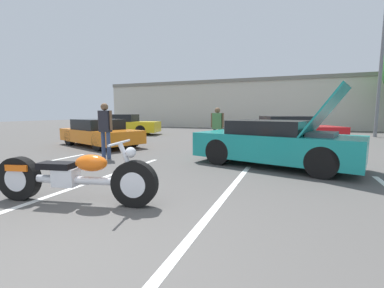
{
  "coord_description": "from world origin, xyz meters",
  "views": [
    {
      "loc": [
        2.05,
        -1.47,
        1.42
      ],
      "look_at": [
        0.21,
        3.22,
        0.8
      ],
      "focal_mm": 24.0,
      "sensor_mm": 36.0,
      "label": 1
    }
  ],
  "objects": [
    {
      "name": "show_car_hood_open",
      "position": [
        1.64,
        5.64,
        0.61
      ],
      "size": [
        4.43,
        2.71,
        2.05
      ],
      "rotation": [
        0.0,
        0.0,
        -0.25
      ],
      "color": "teal",
      "rests_on": "ground"
    },
    {
      "name": "spectator_by_show_car",
      "position": [
        -3.31,
        4.89,
        1.01
      ],
      "size": [
        0.52,
        0.22,
        1.7
      ],
      "color": "#38476B",
      "rests_on": "ground"
    },
    {
      "name": "motorcycle",
      "position": [
        -1.1,
        1.5,
        0.42
      ],
      "size": [
        2.65,
        0.87,
        0.99
      ],
      "rotation": [
        0.0,
        0.0,
        0.21
      ],
      "color": "black",
      "rests_on": "ground"
    },
    {
      "name": "light_pole",
      "position": [
        6.65,
        16.32,
        4.39
      ],
      "size": [
        1.21,
        0.28,
        8.02
      ],
      "color": "slate",
      "rests_on": "ground"
    },
    {
      "name": "ground_plane",
      "position": [
        0.0,
        0.0,
        0.0
      ],
      "size": [
        80.0,
        80.0,
        0.0
      ],
      "primitive_type": "plane",
      "color": "#514F4C"
    },
    {
      "name": "parking_stripe_back",
      "position": [
        1.03,
        2.45,
        0.0
      ],
      "size": [
        0.12,
        5.54,
        0.01
      ],
      "primitive_type": "cube",
      "color": "white",
      "rests_on": "ground"
    },
    {
      "name": "spectator_midground",
      "position": [
        -0.67,
        8.17,
        0.95
      ],
      "size": [
        0.52,
        0.21,
        1.61
      ],
      "color": "#38476B",
      "rests_on": "ground"
    },
    {
      "name": "far_building",
      "position": [
        0.0,
        23.5,
        2.34
      ],
      "size": [
        32.0,
        4.2,
        4.4
      ],
      "color": "beige",
      "rests_on": "ground"
    },
    {
      "name": "parked_car_left_row",
      "position": [
        -8.28,
        12.43,
        0.62
      ],
      "size": [
        4.97,
        2.84,
        1.3
      ],
      "rotation": [
        0.0,
        0.0,
        0.25
      ],
      "color": "yellow",
      "rests_on": "ground"
    },
    {
      "name": "parked_car_mid_right_row",
      "position": [
        1.9,
        10.69,
        0.6
      ],
      "size": [
        4.68,
        3.38,
        1.26
      ],
      "rotation": [
        0.0,
        0.0,
        0.39
      ],
      "color": "red",
      "rests_on": "ground"
    },
    {
      "name": "parked_car_mid_left_row",
      "position": [
        -5.57,
        7.22,
        0.55
      ],
      "size": [
        4.4,
        3.05,
        1.13
      ],
      "rotation": [
        0.0,
        0.0,
        -0.36
      ],
      "color": "orange",
      "rests_on": "ground"
    },
    {
      "name": "parking_stripe_middle",
      "position": [
        -1.76,
        2.45,
        0.0
      ],
      "size": [
        0.12,
        5.54,
        0.01
      ],
      "primitive_type": "cube",
      "color": "white",
      "rests_on": "ground"
    }
  ]
}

